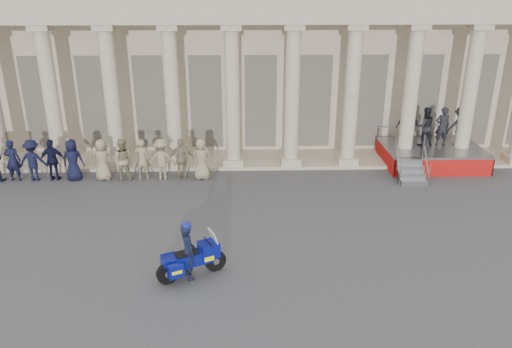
% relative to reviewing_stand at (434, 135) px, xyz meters
% --- Properties ---
extents(ground, '(90.00, 90.00, 0.00)m').
position_rel_reviewing_stand_xyz_m(ground, '(-10.41, -8.07, -1.40)').
color(ground, '#3D3D3F').
rests_on(ground, ground).
extents(building, '(40.00, 12.50, 9.00)m').
position_rel_reviewing_stand_xyz_m(building, '(-10.41, 6.68, 3.12)').
color(building, tan).
rests_on(building, ground).
extents(officer_rank, '(16.49, 0.68, 1.79)m').
position_rel_reviewing_stand_xyz_m(officer_rank, '(-18.39, -1.45, -0.51)').
color(officer_rank, black).
rests_on(officer_rank, ground).
extents(reviewing_stand, '(4.35, 4.14, 2.66)m').
position_rel_reviewing_stand_xyz_m(reviewing_stand, '(0.00, 0.00, 0.00)').
color(reviewing_stand, gray).
rests_on(reviewing_stand, ground).
extents(motorcycle, '(1.94, 1.30, 1.35)m').
position_rel_reviewing_stand_xyz_m(motorcycle, '(-10.15, -9.06, -0.82)').
color(motorcycle, black).
rests_on(motorcycle, ground).
extents(rider, '(0.64, 0.74, 1.80)m').
position_rel_reviewing_stand_xyz_m(rider, '(-10.25, -9.12, -0.51)').
color(rider, black).
rests_on(rider, ground).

